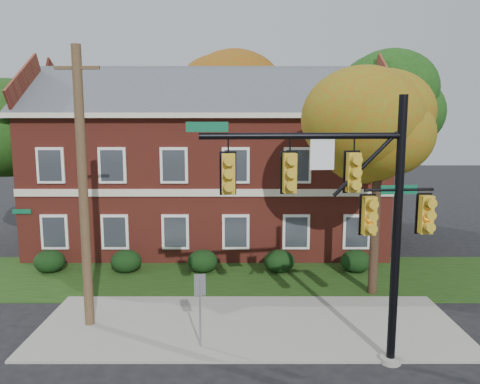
{
  "coord_description": "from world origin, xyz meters",
  "views": [
    {
      "loc": [
        -0.31,
        -13.92,
        6.82
      ],
      "look_at": [
        -0.3,
        3.0,
        4.28
      ],
      "focal_mm": 35.0,
      "sensor_mm": 36.0,
      "label": 1
    }
  ],
  "objects_px": {
    "apartment_building": "(209,155)",
    "sign_post": "(200,298)",
    "hedge_left": "(126,261)",
    "tree_near_right": "(386,126)",
    "hedge_center": "(203,261)",
    "hedge_far_left": "(50,261)",
    "tree_left_rear": "(22,125)",
    "tree_far_rear": "(235,93)",
    "traffic_signal": "(350,203)",
    "hedge_right": "(279,261)",
    "tree_right_rear": "(411,98)",
    "utility_pole": "(83,189)",
    "hedge_far_right": "(356,261)"
  },
  "relations": [
    {
      "from": "hedge_left",
      "to": "utility_pole",
      "type": "distance_m",
      "value": 7.03
    },
    {
      "from": "hedge_left",
      "to": "sign_post",
      "type": "height_order",
      "value": "sign_post"
    },
    {
      "from": "apartment_building",
      "to": "sign_post",
      "type": "distance_m",
      "value": 12.99
    },
    {
      "from": "apartment_building",
      "to": "traffic_signal",
      "type": "xyz_separation_m",
      "value": [
        4.65,
        -13.51,
        -0.31
      ]
    },
    {
      "from": "tree_right_rear",
      "to": "sign_post",
      "type": "xyz_separation_m",
      "value": [
        -10.81,
        -13.39,
        -6.53
      ]
    },
    {
      "from": "tree_right_rear",
      "to": "tree_near_right",
      "type": "bearing_deg",
      "value": -114.58
    },
    {
      "from": "sign_post",
      "to": "tree_left_rear",
      "type": "bearing_deg",
      "value": 122.89
    },
    {
      "from": "tree_left_rear",
      "to": "tree_right_rear",
      "type": "distance_m",
      "value": 21.19
    },
    {
      "from": "hedge_far_left",
      "to": "hedge_right",
      "type": "height_order",
      "value": "same"
    },
    {
      "from": "apartment_building",
      "to": "utility_pole",
      "type": "bearing_deg",
      "value": -107.17
    },
    {
      "from": "hedge_right",
      "to": "tree_far_rear",
      "type": "xyz_separation_m",
      "value": [
        -2.16,
        13.09,
        8.32
      ]
    },
    {
      "from": "hedge_center",
      "to": "apartment_building",
      "type": "bearing_deg",
      "value": 90.0
    },
    {
      "from": "apartment_building",
      "to": "hedge_far_right",
      "type": "height_order",
      "value": "apartment_building"
    },
    {
      "from": "utility_pole",
      "to": "tree_near_right",
      "type": "bearing_deg",
      "value": 17.7
    },
    {
      "from": "utility_pole",
      "to": "tree_right_rear",
      "type": "bearing_deg",
      "value": 41.43
    },
    {
      "from": "tree_left_rear",
      "to": "traffic_signal",
      "type": "xyz_separation_m",
      "value": [
        14.38,
        -12.39,
        -2.0
      ]
    },
    {
      "from": "tree_near_right",
      "to": "tree_left_rear",
      "type": "xyz_separation_m",
      "value": [
        -16.95,
        6.97,
        0.01
      ]
    },
    {
      "from": "hedge_far_right",
      "to": "hedge_right",
      "type": "bearing_deg",
      "value": 180.0
    },
    {
      "from": "tree_left_rear",
      "to": "utility_pole",
      "type": "bearing_deg",
      "value": -57.08
    },
    {
      "from": "sign_post",
      "to": "hedge_center",
      "type": "bearing_deg",
      "value": 84.95
    },
    {
      "from": "hedge_far_right",
      "to": "utility_pole",
      "type": "height_order",
      "value": "utility_pole"
    },
    {
      "from": "hedge_far_left",
      "to": "hedge_far_right",
      "type": "bearing_deg",
      "value": 0.0
    },
    {
      "from": "tree_left_rear",
      "to": "tree_far_rear",
      "type": "distance_m",
      "value": 14.4
    },
    {
      "from": "hedge_far_right",
      "to": "tree_near_right",
      "type": "relative_size",
      "value": 0.16
    },
    {
      "from": "tree_far_rear",
      "to": "sign_post",
      "type": "bearing_deg",
      "value": -92.37
    },
    {
      "from": "tree_near_right",
      "to": "utility_pole",
      "type": "height_order",
      "value": "utility_pole"
    },
    {
      "from": "hedge_far_left",
      "to": "traffic_signal",
      "type": "xyz_separation_m",
      "value": [
        11.65,
        -8.26,
        4.15
      ]
    },
    {
      "from": "hedge_left",
      "to": "tree_far_rear",
      "type": "height_order",
      "value": "tree_far_rear"
    },
    {
      "from": "hedge_center",
      "to": "hedge_far_right",
      "type": "relative_size",
      "value": 1.0
    },
    {
      "from": "tree_near_right",
      "to": "sign_post",
      "type": "bearing_deg",
      "value": -146.56
    },
    {
      "from": "hedge_center",
      "to": "hedge_right",
      "type": "distance_m",
      "value": 3.5
    },
    {
      "from": "hedge_far_left",
      "to": "sign_post",
      "type": "relative_size",
      "value": 0.6
    },
    {
      "from": "hedge_far_left",
      "to": "hedge_left",
      "type": "height_order",
      "value": "same"
    },
    {
      "from": "hedge_center",
      "to": "hedge_right",
      "type": "height_order",
      "value": "same"
    },
    {
      "from": "hedge_center",
      "to": "hedge_far_left",
      "type": "bearing_deg",
      "value": 180.0
    },
    {
      "from": "tree_near_right",
      "to": "traffic_signal",
      "type": "distance_m",
      "value": 6.32
    },
    {
      "from": "hedge_right",
      "to": "tree_right_rear",
      "type": "bearing_deg",
      "value": 38.02
    },
    {
      "from": "hedge_left",
      "to": "traffic_signal",
      "type": "height_order",
      "value": "traffic_signal"
    },
    {
      "from": "hedge_center",
      "to": "hedge_right",
      "type": "xyz_separation_m",
      "value": [
        3.5,
        0.0,
        0.0
      ]
    },
    {
      "from": "hedge_left",
      "to": "tree_near_right",
      "type": "relative_size",
      "value": 0.16
    },
    {
      "from": "tree_left_rear",
      "to": "traffic_signal",
      "type": "height_order",
      "value": "tree_left_rear"
    },
    {
      "from": "hedge_far_left",
      "to": "hedge_left",
      "type": "distance_m",
      "value": 3.5
    },
    {
      "from": "hedge_left",
      "to": "hedge_right",
      "type": "relative_size",
      "value": 1.0
    },
    {
      "from": "hedge_center",
      "to": "tree_far_rear",
      "type": "bearing_deg",
      "value": 84.15
    },
    {
      "from": "hedge_center",
      "to": "utility_pole",
      "type": "bearing_deg",
      "value": -120.75
    },
    {
      "from": "hedge_right",
      "to": "hedge_far_right",
      "type": "xyz_separation_m",
      "value": [
        3.5,
        0.0,
        0.0
      ]
    },
    {
      "from": "apartment_building",
      "to": "sign_post",
      "type": "xyz_separation_m",
      "value": [
        0.5,
        -12.53,
        -3.39
      ]
    },
    {
      "from": "tree_left_rear",
      "to": "tree_far_rear",
      "type": "xyz_separation_m",
      "value": [
        11.07,
        8.96,
        2.16
      ]
    },
    {
      "from": "hedge_left",
      "to": "traffic_signal",
      "type": "xyz_separation_m",
      "value": [
        8.15,
        -8.26,
        4.15
      ]
    },
    {
      "from": "hedge_far_right",
      "to": "utility_pole",
      "type": "xyz_separation_m",
      "value": [
        -10.38,
        -5.68,
        4.14
      ]
    }
  ]
}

